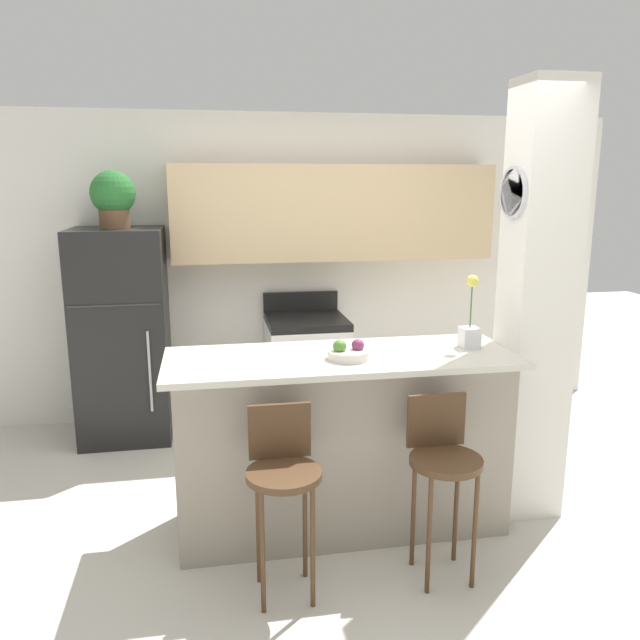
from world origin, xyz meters
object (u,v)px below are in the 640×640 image
object	(u,v)px
refrigerator	(123,335)
stove_range	(306,370)
potted_plant_on_fridge	(113,197)
orchid_vase	(470,326)
bar_stool_right	(443,461)
bar_stool_left	(283,474)
fruit_bowl	(349,353)

from	to	relation	value
refrigerator	stove_range	xyz separation A→B (m)	(1.45, 0.01, -0.37)
stove_range	potted_plant_on_fridge	distance (m)	2.03
stove_range	orchid_vase	distance (m)	1.89
bar_stool_right	potted_plant_on_fridge	distance (m)	3.08
potted_plant_on_fridge	refrigerator	bearing A→B (deg)	-62.13
bar_stool_left	bar_stool_right	xyz separation A→B (m)	(0.81, 0.00, 0.00)
refrigerator	fruit_bowl	bearing A→B (deg)	-50.29
bar_stool_right	fruit_bowl	distance (m)	0.76
bar_stool_right	stove_range	bearing A→B (deg)	99.16
bar_stool_right	orchid_vase	distance (m)	0.87
orchid_vase	refrigerator	bearing A→B (deg)	143.62
refrigerator	potted_plant_on_fridge	world-z (taller)	potted_plant_on_fridge
potted_plant_on_fridge	orchid_vase	world-z (taller)	potted_plant_on_fridge
bar_stool_left	bar_stool_right	distance (m)	0.81
stove_range	potted_plant_on_fridge	size ratio (longest dim) A/B	2.51
stove_range	bar_stool_left	size ratio (longest dim) A/B	1.15
potted_plant_on_fridge	bar_stool_left	bearing A→B (deg)	-65.43
stove_range	potted_plant_on_fridge	bearing A→B (deg)	-179.77
bar_stool_left	potted_plant_on_fridge	xyz separation A→B (m)	(-0.99, 2.16, 1.26)
refrigerator	potted_plant_on_fridge	size ratio (longest dim) A/B	3.88
bar_stool_right	fruit_bowl	size ratio (longest dim) A/B	3.99
refrigerator	bar_stool_left	xyz separation A→B (m)	(0.99, -2.16, -0.21)
bar_stool_left	bar_stool_right	bearing A→B (deg)	0.00
bar_stool_right	potted_plant_on_fridge	bearing A→B (deg)	129.75
potted_plant_on_fridge	orchid_vase	distance (m)	2.78
orchid_vase	fruit_bowl	distance (m)	0.76
bar_stool_left	fruit_bowl	xyz separation A→B (m)	(0.42, 0.46, 0.46)
fruit_bowl	refrigerator	bearing A→B (deg)	129.71
potted_plant_on_fridge	orchid_vase	size ratio (longest dim) A/B	0.99
bar_stool_left	refrigerator	bearing A→B (deg)	114.57
refrigerator	stove_range	world-z (taller)	refrigerator
bar_stool_left	orchid_vase	world-z (taller)	orchid_vase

